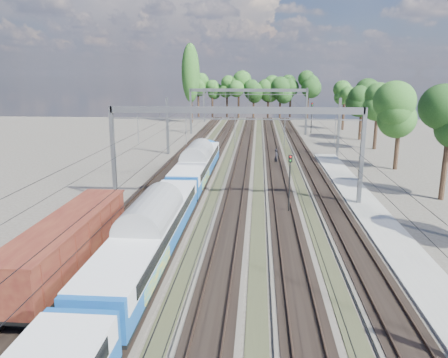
# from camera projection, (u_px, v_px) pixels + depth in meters

# --- Properties ---
(track_bed) EXTENTS (21.00, 130.00, 0.34)m
(track_bed) POSITION_uv_depth(u_px,v_px,m) (241.00, 168.00, 55.85)
(track_bed) COLOR #47423A
(track_bed) RESTS_ON ground
(platform) EXTENTS (3.00, 70.00, 0.30)m
(platform) POSITION_uv_depth(u_px,v_px,m) (397.00, 245.00, 30.70)
(platform) COLOR gray
(platform) RESTS_ON ground
(catenary) EXTENTS (25.65, 130.00, 9.00)m
(catenary) POSITION_uv_depth(u_px,v_px,m) (246.00, 113.00, 61.79)
(catenary) COLOR slate
(catenary) RESTS_ON ground
(tree_belt) EXTENTS (40.26, 98.76, 12.35)m
(tree_belt) POSITION_uv_depth(u_px,v_px,m) (278.00, 90.00, 100.00)
(tree_belt) COLOR black
(tree_belt) RESTS_ON ground
(poplar) EXTENTS (4.40, 4.40, 19.04)m
(poplar) POSITION_uv_depth(u_px,v_px,m) (191.00, 73.00, 105.53)
(poplar) COLOR black
(poplar) RESTS_ON ground
(emu_train) EXTENTS (3.01, 63.59, 4.40)m
(emu_train) POSITION_uv_depth(u_px,v_px,m) (149.00, 228.00, 27.05)
(emu_train) COLOR black
(emu_train) RESTS_ON ground
(freight_boxcar) EXTENTS (2.79, 13.47, 3.47)m
(freight_boxcar) POSITION_uv_depth(u_px,v_px,m) (69.00, 243.00, 25.94)
(freight_boxcar) COLOR black
(freight_boxcar) RESTS_ON ground
(worker) EXTENTS (0.73, 0.86, 2.00)m
(worker) POSITION_uv_depth(u_px,v_px,m) (276.00, 157.00, 58.87)
(worker) COLOR black
(worker) RESTS_ON ground
(signal_near) EXTENTS (0.34, 0.31, 5.18)m
(signal_near) POSITION_uv_depth(u_px,v_px,m) (290.00, 177.00, 37.51)
(signal_near) COLOR black
(signal_near) RESTS_ON ground
(signal_far) EXTENTS (0.44, 0.41, 6.17)m
(signal_far) POSITION_uv_depth(u_px,v_px,m) (312.00, 114.00, 88.74)
(signal_far) COLOR black
(signal_far) RESTS_ON ground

